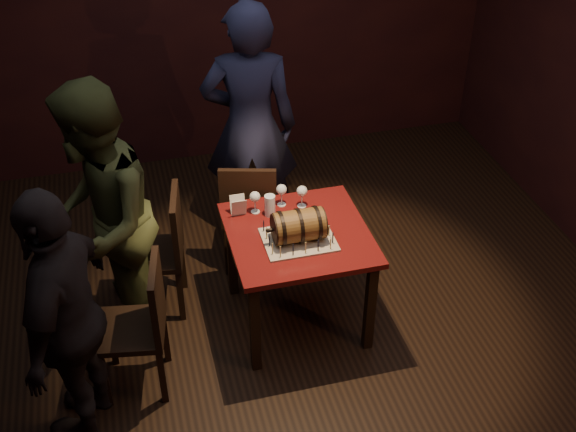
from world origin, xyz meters
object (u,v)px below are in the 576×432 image
at_px(chair_left_front, 143,321).
at_px(wine_glass_right, 302,192).
at_px(chair_back, 250,210).
at_px(chair_left_rear, 164,246).
at_px(person_left_front, 68,318).
at_px(person_back, 250,127).
at_px(person_left_rear, 101,222).
at_px(barrel_cake, 299,226).
at_px(pint_of_ale, 270,206).
at_px(pub_table, 298,246).
at_px(wine_glass_mid, 281,190).
at_px(wine_glass_left, 255,198).

bearing_deg(chair_left_front, wine_glass_right, 27.47).
relative_size(chair_back, chair_left_rear, 1.00).
distance_m(chair_back, person_left_front, 1.73).
distance_m(person_back, person_left_rear, 1.42).
xyz_separation_m(barrel_cake, person_left_front, (-1.41, -0.44, -0.04)).
distance_m(barrel_cake, chair_back, 0.81).
xyz_separation_m(wine_glass_right, chair_left_rear, (-0.94, 0.10, -0.35)).
relative_size(wine_glass_right, person_left_front, 0.10).
height_order(wine_glass_right, pint_of_ale, wine_glass_right).
height_order(pub_table, barrel_cake, barrel_cake).
bearing_deg(pub_table, chair_left_rear, 156.01).
relative_size(wine_glass_right, chair_left_front, 0.17).
bearing_deg(pub_table, pint_of_ale, 119.26).
xyz_separation_m(pub_table, person_left_rear, (-1.21, 0.20, 0.28)).
distance_m(pub_table, person_left_front, 1.54).
height_order(barrel_cake, person_back, person_back).
xyz_separation_m(wine_glass_mid, chair_left_rear, (-0.81, 0.05, -0.34)).
bearing_deg(chair_back, pub_table, -73.30).
xyz_separation_m(pint_of_ale, chair_left_rear, (-0.71, 0.14, -0.30)).
bearing_deg(chair_left_front, wine_glass_mid, 32.43).
distance_m(chair_left_rear, person_back, 1.11).
bearing_deg(chair_back, person_left_front, -136.88).
distance_m(chair_left_rear, person_left_front, 1.12).
bearing_deg(wine_glass_right, person_left_front, -152.35).
bearing_deg(barrel_cake, chair_left_rear, 150.82).
bearing_deg(person_left_front, barrel_cake, 128.13).
distance_m(chair_back, chair_left_front, 1.28).
xyz_separation_m(barrel_cake, person_left_rear, (-1.19, 0.28, 0.05)).
xyz_separation_m(wine_glass_mid, pint_of_ale, (-0.10, -0.09, -0.04)).
relative_size(chair_back, person_back, 0.48).
relative_size(barrel_cake, wine_glass_right, 2.34).
relative_size(wine_glass_left, person_back, 0.08).
height_order(chair_left_rear, person_back, person_back).
xyz_separation_m(pub_table, wine_glass_mid, (-0.03, 0.33, 0.23)).
xyz_separation_m(chair_back, chair_left_front, (-0.86, -0.96, 0.00)).
height_order(wine_glass_left, pint_of_ale, wine_glass_left).
relative_size(pub_table, chair_left_front, 0.97).
bearing_deg(person_back, person_left_rear, 48.73).
xyz_separation_m(chair_back, person_left_front, (-1.24, -1.16, 0.31)).
relative_size(pint_of_ale, person_back, 0.08).
bearing_deg(chair_left_front, pub_table, 17.07).
relative_size(person_back, person_left_rear, 1.05).
bearing_deg(person_left_front, person_left_rear, -176.26).
bearing_deg(chair_back, barrel_cake, -76.71).
relative_size(wine_glass_left, wine_glass_mid, 1.00).
relative_size(pint_of_ale, person_left_rear, 0.08).
relative_size(pint_of_ale, chair_left_rear, 0.16).
height_order(wine_glass_mid, person_back, person_back).
xyz_separation_m(person_back, person_left_front, (-1.35, -1.58, -0.14)).
bearing_deg(wine_glass_left, wine_glass_mid, 11.19).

